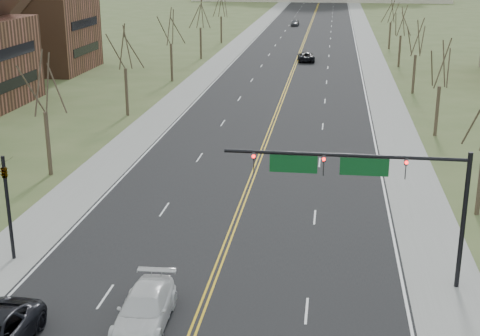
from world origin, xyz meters
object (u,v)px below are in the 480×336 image
(signal_left, at_px, (7,196))
(car_sb_inner_second, at_px, (145,309))
(car_far_sb, at_px, (295,23))
(car_far_nb, at_px, (306,56))
(signal_mast, at_px, (363,176))

(signal_left, height_order, car_sb_inner_second, signal_left)
(signal_left, distance_m, car_far_sb, 128.20)
(car_sb_inner_second, distance_m, car_far_nb, 80.04)
(car_sb_inner_second, height_order, car_far_nb, car_sb_inner_second)
(signal_left, xyz_separation_m, car_far_nb, (12.97, 74.16, -2.95))
(signal_left, relative_size, car_sb_inner_second, 1.08)
(car_far_nb, height_order, car_far_sb, car_far_nb)
(car_sb_inner_second, distance_m, car_far_sb, 133.70)
(signal_mast, bearing_deg, car_far_nb, 94.61)
(car_sb_inner_second, bearing_deg, car_far_nb, 85.15)
(signal_left, height_order, car_far_nb, signal_left)
(car_far_nb, bearing_deg, car_far_sb, -90.29)
(car_far_nb, bearing_deg, signal_left, 74.50)
(signal_left, distance_m, car_far_nb, 75.35)
(car_sb_inner_second, bearing_deg, signal_mast, 28.54)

